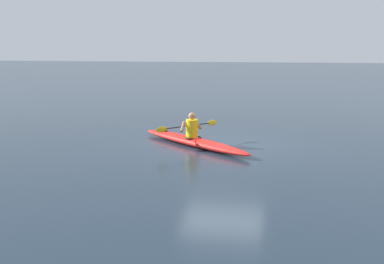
# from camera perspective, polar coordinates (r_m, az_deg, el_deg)

# --- Properties ---
(ground_plane) EXTENTS (160.00, 160.00, 0.00)m
(ground_plane) POSITION_cam_1_polar(r_m,az_deg,el_deg) (14.46, 3.84, -1.57)
(ground_plane) COLOR #1E2D3D
(kayak) EXTENTS (4.08, 3.48, 0.27)m
(kayak) POSITION_cam_1_polar(r_m,az_deg,el_deg) (14.29, 0.11, -1.13)
(kayak) COLOR red
(kayak) RESTS_ON ground
(kayaker) EXTENTS (1.52, 1.85, 0.74)m
(kayaker) POSITION_cam_1_polar(r_m,az_deg,el_deg) (14.26, -0.06, 0.65)
(kayaker) COLOR yellow
(kayaker) RESTS_ON kayak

